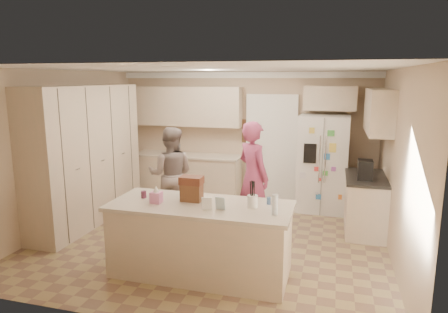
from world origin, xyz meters
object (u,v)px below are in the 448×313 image
(refrigerator, at_px, (323,164))
(utensil_crock, at_px, (253,201))
(island_base, at_px, (201,241))
(teen_boy, at_px, (171,174))
(dollhouse_body, at_px, (192,192))
(coffee_maker, at_px, (365,170))
(tissue_box, at_px, (156,197))
(teen_girl, at_px, (253,177))

(refrigerator, height_order, utensil_crock, refrigerator)
(island_base, bearing_deg, refrigerator, 65.30)
(utensil_crock, distance_m, teen_boy, 2.45)
(dollhouse_body, bearing_deg, teen_boy, 121.26)
(refrigerator, distance_m, dollhouse_body, 3.28)
(coffee_maker, relative_size, island_base, 0.14)
(refrigerator, xyz_separation_m, teen_boy, (-2.51, -1.28, -0.07))
(tissue_box, bearing_deg, coffee_maker, 37.57)
(tissue_box, bearing_deg, utensil_crock, 7.13)
(utensil_crock, relative_size, tissue_box, 1.07)
(refrigerator, distance_m, tissue_box, 3.66)
(coffee_maker, xyz_separation_m, teen_boy, (-3.18, -0.18, -0.24))
(tissue_box, distance_m, dollhouse_body, 0.45)
(refrigerator, relative_size, coffee_maker, 6.00)
(utensil_crock, height_order, tissue_box, utensil_crock)
(coffee_maker, distance_m, utensil_crock, 2.32)
(utensil_crock, xyz_separation_m, teen_boy, (-1.78, 1.67, -0.17))
(refrigerator, bearing_deg, teen_girl, -126.27)
(dollhouse_body, height_order, teen_boy, teen_boy)
(refrigerator, distance_m, utensil_crock, 3.04)
(coffee_maker, height_order, dollhouse_body, coffee_maker)
(tissue_box, relative_size, teen_girl, 0.08)
(refrigerator, relative_size, dollhouse_body, 6.92)
(refrigerator, bearing_deg, teen_boy, -151.31)
(refrigerator, bearing_deg, coffee_maker, -57.08)
(tissue_box, relative_size, dollhouse_body, 0.54)
(tissue_box, xyz_separation_m, teen_girl, (0.88, 1.76, -0.09))
(refrigerator, xyz_separation_m, coffee_maker, (0.67, -1.10, 0.17))
(tissue_box, height_order, teen_girl, teen_girl)
(utensil_crock, xyz_separation_m, dollhouse_body, (-0.80, 0.05, 0.04))
(coffee_maker, bearing_deg, dollhouse_body, -140.71)
(refrigerator, xyz_separation_m, teen_girl, (-1.05, -1.35, 0.00))
(dollhouse_body, relative_size, teen_boy, 0.16)
(utensil_crock, distance_m, teen_girl, 1.64)
(island_base, height_order, teen_girl, teen_girl)
(coffee_maker, bearing_deg, teen_girl, -171.90)
(island_base, relative_size, dollhouse_body, 8.46)
(island_base, distance_m, tissue_box, 0.79)
(utensil_crock, height_order, teen_boy, teen_boy)
(island_base, bearing_deg, utensil_crock, 4.40)
(island_base, xyz_separation_m, utensil_crock, (0.65, 0.05, 0.56))
(teen_boy, height_order, teen_girl, teen_girl)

